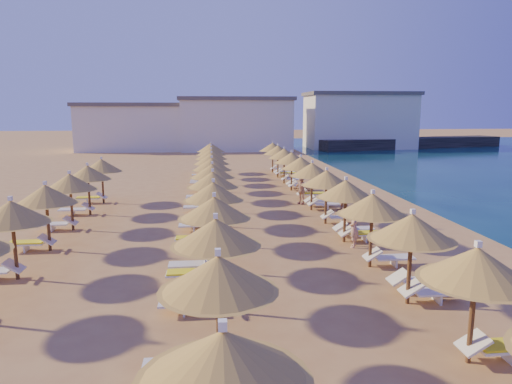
{
  "coord_description": "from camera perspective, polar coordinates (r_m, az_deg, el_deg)",
  "views": [
    {
      "loc": [
        -2.13,
        -19.43,
        5.54
      ],
      "look_at": [
        0.27,
        4.0,
        1.3
      ],
      "focal_mm": 32.0,
      "sensor_mm": 36.0,
      "label": 1
    }
  ],
  "objects": [
    {
      "name": "hotel_blocks",
      "position": [
        65.55,
        -0.27,
        8.6
      ],
      "size": [
        47.64,
        9.92,
        8.1
      ],
      "color": "silver",
      "rests_on": "ground"
    },
    {
      "name": "beachgoer_a",
      "position": [
        19.05,
        12.15,
        -4.4
      ],
      "size": [
        0.57,
        0.69,
        1.62
      ],
      "primitive_type": "imported",
      "rotation": [
        0.0,
        0.0,
        -1.93
      ],
      "color": "tan",
      "rests_on": "ground"
    },
    {
      "name": "parasol_row_west",
      "position": [
        23.3,
        -5.47,
        2.01
      ],
      "size": [
        2.49,
        37.34,
        2.81
      ],
      "color": "brown",
      "rests_on": "ground"
    },
    {
      "name": "jetty",
      "position": [
        71.5,
        18.86,
        5.83
      ],
      "size": [
        30.07,
        11.23,
        1.5
      ],
      "primitive_type": "cube",
      "rotation": [
        0.0,
        0.0,
        0.25
      ],
      "color": "black",
      "rests_on": "ground"
    },
    {
      "name": "beachgoer_b",
      "position": [
        25.62,
        10.93,
        -0.51
      ],
      "size": [
        1.01,
        1.06,
        1.72
      ],
      "primitive_type": "imported",
      "rotation": [
        0.0,
        0.0,
        -0.95
      ],
      "color": "tan",
      "rests_on": "ground"
    },
    {
      "name": "parasol_row_east",
      "position": [
        23.97,
        7.86,
        2.19
      ],
      "size": [
        2.49,
        37.34,
        2.81
      ],
      "color": "brown",
      "rests_on": "ground"
    },
    {
      "name": "loungers",
      "position": [
        23.07,
        -2.2,
        -2.82
      ],
      "size": [
        15.27,
        35.47,
        0.66
      ],
      "color": "white",
      "rests_on": "ground"
    },
    {
      "name": "beachgoer_c",
      "position": [
        27.27,
        5.66,
        0.22
      ],
      "size": [
        0.95,
        1.0,
        1.67
      ],
      "primitive_type": "imported",
      "rotation": [
        0.0,
        0.0,
        -0.85
      ],
      "color": "tan",
      "rests_on": "ground"
    },
    {
      "name": "ground",
      "position": [
        20.32,
        0.39,
        -5.62
      ],
      "size": [
        220.0,
        220.0,
        0.0
      ],
      "primitive_type": "plane",
      "color": "tan",
      "rests_on": "ground"
    },
    {
      "name": "parasol_row_inland",
      "position": [
        21.16,
        -23.43,
        0.38
      ],
      "size": [
        2.49,
        18.33,
        2.81
      ],
      "color": "brown",
      "rests_on": "ground"
    }
  ]
}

